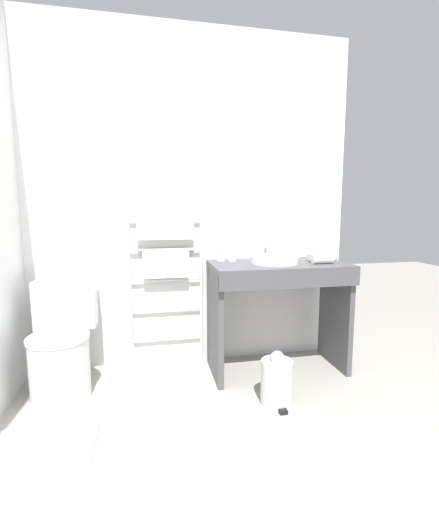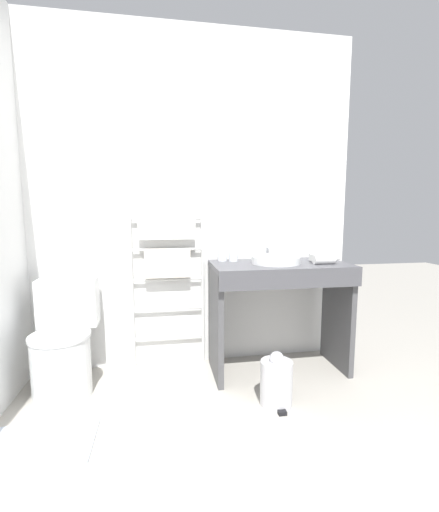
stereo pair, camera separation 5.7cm
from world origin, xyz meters
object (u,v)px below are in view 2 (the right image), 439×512
cup_near_edge (233,256)px  trash_bin (276,382)px  toilet (64,347)px  hair_dryer (324,259)px  cup_near_wall (222,255)px  sink_basin (276,259)px  towel_radiator (168,259)px

cup_near_edge → trash_bin: size_ratio=0.25×
toilet → trash_bin: toilet is taller
hair_dryer → cup_near_wall: bearing=159.4°
sink_basin → cup_near_wall: 0.41m
sink_basin → hair_dryer: 0.35m
cup_near_edge → cup_near_wall: bearing=157.3°
toilet → trash_bin: 1.42m
towel_radiator → hair_dryer: (1.13, -0.31, 0.02)m
toilet → sink_basin: size_ratio=2.10×
sink_basin → cup_near_wall: cup_near_wall is taller
towel_radiator → toilet: bearing=-158.1°
toilet → hair_dryer: size_ratio=3.54×
sink_basin → cup_near_edge: bearing=150.6°
cup_near_wall → trash_bin: cup_near_wall is taller
toilet → sink_basin: bearing=1.7°
sink_basin → trash_bin: size_ratio=1.03×
toilet → hair_dryer: hair_dryer is taller
hair_dryer → cup_near_edge: bearing=159.7°
towel_radiator → hair_dryer: size_ratio=5.66×
hair_dryer → trash_bin: size_ratio=0.61×
cup_near_edge → trash_bin: 0.95m
toilet → sink_basin: (1.48, 0.05, 0.55)m
towel_radiator → cup_near_edge: 0.50m
towel_radiator → trash_bin: towel_radiator is taller
toilet → cup_near_edge: (1.20, 0.20, 0.56)m
towel_radiator → cup_near_wall: towel_radiator is taller
toilet → hair_dryer: bearing=-0.9°
towel_radiator → cup_near_edge: bearing=-9.0°
toilet → cup_near_wall: bearing=12.0°
towel_radiator → cup_near_wall: size_ratio=12.97×
cup_near_wall → cup_near_edge: 0.09m
toilet → cup_near_wall: (1.12, 0.24, 0.56)m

